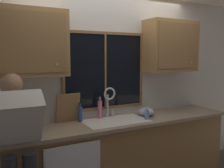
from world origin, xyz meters
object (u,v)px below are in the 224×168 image
(knife_block, at_px, (35,119))
(bottle_tall_clear, at_px, (100,109))
(person_standing, at_px, (17,140))
(bottle_green_glass, at_px, (80,114))
(cutting_board, at_px, (68,108))
(mixing_bowl, at_px, (146,112))
(soap_dispenser, at_px, (147,114))

(knife_block, xyz_separation_m, bottle_tall_clear, (0.83, 0.10, 0.01))
(person_standing, relative_size, bottle_green_glass, 6.58)
(cutting_board, relative_size, bottle_tall_clear, 1.23)
(person_standing, relative_size, knife_block, 4.84)
(cutting_board, bearing_deg, person_standing, -141.23)
(mixing_bowl, bearing_deg, cutting_board, 170.77)
(knife_block, bearing_deg, mixing_bowl, -2.38)
(person_standing, bearing_deg, knife_block, 59.55)
(cutting_board, bearing_deg, bottle_green_glass, -16.70)
(soap_dispenser, bearing_deg, bottle_tall_clear, 147.56)
(soap_dispenser, distance_m, bottle_tall_clear, 0.60)
(knife_block, distance_m, cutting_board, 0.43)
(soap_dispenser, height_order, bottle_tall_clear, bottle_tall_clear)
(person_standing, relative_size, mixing_bowl, 7.01)
(bottle_tall_clear, bearing_deg, mixing_bowl, -14.42)
(bottle_tall_clear, bearing_deg, bottle_green_glass, -173.32)
(person_standing, height_order, mixing_bowl, person_standing)
(mixing_bowl, bearing_deg, bottle_green_glass, 171.98)
(person_standing, bearing_deg, soap_dispenser, 6.94)
(knife_block, bearing_deg, cutting_board, 14.89)
(cutting_board, xyz_separation_m, bottle_green_glass, (0.14, -0.04, -0.08))
(bottle_green_glass, bearing_deg, soap_dispenser, -20.24)
(soap_dispenser, relative_size, bottle_tall_clear, 0.59)
(bottle_tall_clear, bearing_deg, cutting_board, 178.67)
(cutting_board, distance_m, bottle_tall_clear, 0.42)
(knife_block, relative_size, cutting_board, 0.89)
(mixing_bowl, relative_size, bottle_green_glass, 0.94)
(person_standing, distance_m, bottle_green_glass, 0.93)
(soap_dispenser, bearing_deg, cutting_board, 160.29)
(bottle_green_glass, bearing_deg, person_standing, -148.75)
(soap_dispenser, bearing_deg, person_standing, -173.06)
(person_standing, distance_m, mixing_bowl, 1.73)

